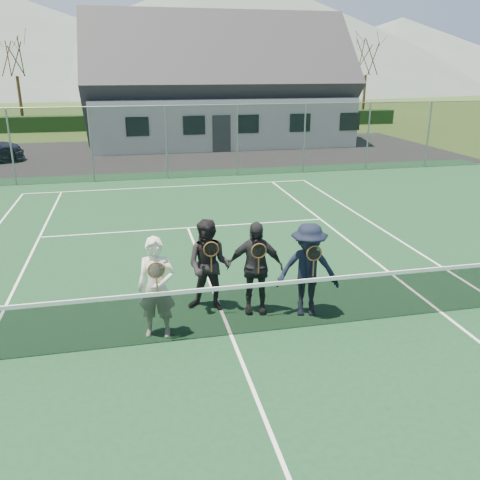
{
  "coord_description": "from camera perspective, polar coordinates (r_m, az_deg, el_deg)",
  "views": [
    {
      "loc": [
        -1.53,
        -7.76,
        4.49
      ],
      "look_at": [
        0.49,
        1.5,
        1.25
      ],
      "focal_mm": 38.0,
      "sensor_mm": 36.0,
      "label": 1
    }
  ],
  "objects": [
    {
      "name": "ground",
      "position": [
        28.16,
        -9.19,
        9.48
      ],
      "size": [
        220.0,
        220.0,
        0.0
      ],
      "primitive_type": "plane",
      "color": "#2E4719",
      "rests_on": "ground"
    },
    {
      "name": "court_surface",
      "position": [
        9.09,
        -1.03,
        -10.66
      ],
      "size": [
        30.0,
        30.0,
        0.02
      ],
      "primitive_type": "cube",
      "color": "#14381E",
      "rests_on": "ground"
    },
    {
      "name": "tarmac_carpark",
      "position": [
        28.23,
        -17.41,
        8.89
      ],
      "size": [
        40.0,
        12.0,
        0.01
      ],
      "primitive_type": "cube",
      "color": "black",
      "rests_on": "ground"
    },
    {
      "name": "hedge_row",
      "position": [
        39.98,
        -10.35,
        12.94
      ],
      "size": [
        40.0,
        1.2,
        1.1
      ],
      "primitive_type": "cube",
      "color": "black",
      "rests_on": "ground"
    },
    {
      "name": "hill_centre",
      "position": [
        105.19,
        -0.55,
        22.44
      ],
      "size": [
        120.0,
        120.0,
        22.0
      ],
      "primitive_type": "cone",
      "color": "#516258",
      "rests_on": "ground"
    },
    {
      "name": "hill_east",
      "position": [
        117.31,
        17.48,
        19.31
      ],
      "size": [
        90.0,
        90.0,
        14.0
      ],
      "primitive_type": "cone",
      "color": "#55675E",
      "rests_on": "ground"
    },
    {
      "name": "court_markings",
      "position": [
        9.08,
        -1.03,
        -10.58
      ],
      "size": [
        11.03,
        23.83,
        0.01
      ],
      "color": "white",
      "rests_on": "court_surface"
    },
    {
      "name": "tennis_net",
      "position": [
        8.84,
        -1.05,
        -7.68
      ],
      "size": [
        11.68,
        0.08,
        1.1
      ],
      "color": "slate",
      "rests_on": "ground"
    },
    {
      "name": "perimeter_fence",
      "position": [
        21.52,
        -8.29,
        10.77
      ],
      "size": [
        30.07,
        0.07,
        3.02
      ],
      "color": "slate",
      "rests_on": "ground"
    },
    {
      "name": "clubhouse",
      "position": [
        32.24,
        -2.58,
        17.98
      ],
      "size": [
        15.6,
        8.2,
        7.7
      ],
      "color": "silver",
      "rests_on": "ground"
    },
    {
      "name": "tree_b",
      "position": [
        41.46,
        -24.13,
        19.16
      ],
      "size": [
        3.2,
        3.2,
        7.77
      ],
      "color": "#392415",
      "rests_on": "ground"
    },
    {
      "name": "tree_c",
      "position": [
        40.93,
        -7.89,
        20.55
      ],
      "size": [
        3.2,
        3.2,
        7.77
      ],
      "color": "#392814",
      "rests_on": "ground"
    },
    {
      "name": "tree_d",
      "position": [
        42.97,
        6.43,
        20.52
      ],
      "size": [
        3.2,
        3.2,
        7.77
      ],
      "color": "#351E13",
      "rests_on": "ground"
    },
    {
      "name": "tree_e",
      "position": [
        45.22,
        14.13,
        20.01
      ],
      "size": [
        3.2,
        3.2,
        7.77
      ],
      "color": "#392314",
      "rests_on": "ground"
    },
    {
      "name": "player_a",
      "position": [
        8.8,
        -9.35,
        -5.31
      ],
      "size": [
        0.74,
        0.58,
        1.8
      ],
      "color": "silver",
      "rests_on": "court_surface"
    },
    {
      "name": "player_b",
      "position": [
        9.64,
        -3.48,
        -2.9
      ],
      "size": [
        1.08,
        0.98,
        1.8
      ],
      "color": "black",
      "rests_on": "court_surface"
    },
    {
      "name": "player_c",
      "position": [
        9.55,
        1.69,
        -3.09
      ],
      "size": [
        1.13,
        0.67,
        1.8
      ],
      "color": "black",
      "rests_on": "court_surface"
    },
    {
      "name": "player_d",
      "position": [
        9.51,
        7.64,
        -3.36
      ],
      "size": [
        1.29,
        0.92,
        1.8
      ],
      "color": "black",
      "rests_on": "court_surface"
    }
  ]
}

